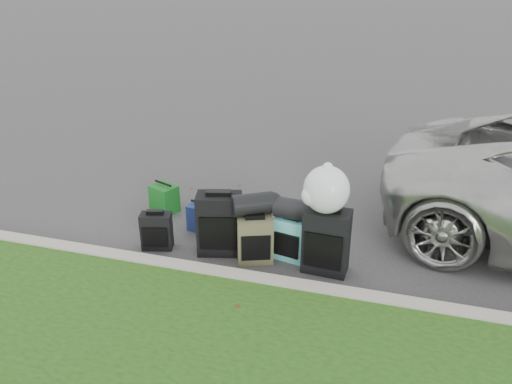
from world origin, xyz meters
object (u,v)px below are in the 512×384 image
(suitcase_small_black, at_px, (157,231))
(suitcase_olive, at_px, (255,240))
(suitcase_teal, at_px, (291,239))
(tote_navy, at_px, (202,217))
(tote_green, at_px, (164,199))
(suitcase_large_black_right, at_px, (326,241))
(suitcase_large_black_left, at_px, (219,224))

(suitcase_small_black, bearing_deg, suitcase_olive, -13.27)
(suitcase_small_black, height_order, suitcase_olive, suitcase_olive)
(suitcase_olive, bearing_deg, suitcase_teal, 2.52)
(suitcase_teal, bearing_deg, tote_navy, 174.48)
(suitcase_small_black, height_order, tote_green, suitcase_small_black)
(suitcase_small_black, height_order, tote_navy, suitcase_small_black)
(suitcase_small_black, relative_size, suitcase_large_black_right, 0.61)
(suitcase_teal, xyz_separation_m, tote_green, (-1.93, 0.72, -0.06))
(suitcase_large_black_left, xyz_separation_m, suitcase_olive, (0.45, -0.08, -0.10))
(suitcase_teal, bearing_deg, tote_green, 171.06)
(suitcase_small_black, distance_m, suitcase_large_black_left, 0.78)
(suitcase_small_black, bearing_deg, tote_navy, 44.76)
(suitcase_small_black, xyz_separation_m, tote_navy, (0.34, 0.59, -0.05))
(suitcase_large_black_left, relative_size, suitcase_large_black_right, 1.00)
(suitcase_small_black, bearing_deg, suitcase_teal, -7.83)
(suitcase_teal, distance_m, tote_green, 2.06)
(suitcase_large_black_left, xyz_separation_m, suitcase_large_black_right, (1.25, -0.06, -0.00))
(suitcase_large_black_right, bearing_deg, tote_navy, 166.08)
(suitcase_large_black_left, bearing_deg, tote_navy, 117.49)
(suitcase_small_black, height_order, suitcase_teal, suitcase_teal)
(suitcase_large_black_left, height_order, tote_navy, suitcase_large_black_left)
(suitcase_teal, distance_m, suitcase_large_black_right, 0.46)
(suitcase_olive, xyz_separation_m, tote_green, (-1.55, 0.88, -0.08))
(suitcase_teal, bearing_deg, suitcase_olive, -144.92)
(suitcase_large_black_left, xyz_separation_m, suitcase_teal, (0.83, 0.08, -0.11))
(suitcase_small_black, relative_size, suitcase_teal, 0.88)
(suitcase_teal, bearing_deg, suitcase_small_black, -161.10)
(tote_green, height_order, tote_navy, tote_green)
(suitcase_large_black_left, bearing_deg, tote_green, 129.55)
(suitcase_large_black_left, distance_m, tote_green, 1.37)
(suitcase_olive, relative_size, suitcase_large_black_right, 0.74)
(suitcase_olive, height_order, tote_navy, suitcase_olive)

